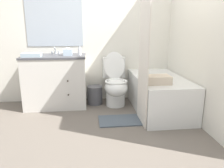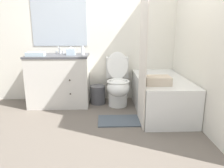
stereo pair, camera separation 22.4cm
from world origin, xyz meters
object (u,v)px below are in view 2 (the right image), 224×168
(soap_dispenser, at_px, (83,51))
(hand_towel_folded, at_px, (36,54))
(bathtub, at_px, (161,95))
(wastebasket, at_px, (98,95))
(bath_mat, at_px, (119,121))
(bath_towel_folded, at_px, (158,80))
(sink_faucet, at_px, (60,51))
(toilet, at_px, (118,84))
(vanity_cabinet, at_px, (59,80))
(tissue_box, at_px, (71,52))

(soap_dispenser, relative_size, hand_towel_folded, 0.51)
(bathtub, relative_size, wastebasket, 4.42)
(bath_mat, bearing_deg, bath_towel_folded, -3.37)
(soap_dispenser, bearing_deg, bath_towel_folded, -35.44)
(soap_dispenser, bearing_deg, sink_faucet, 153.69)
(bath_mat, bearing_deg, bathtub, 27.20)
(toilet, bearing_deg, sink_faucet, 165.93)
(toilet, distance_m, bathtub, 0.72)
(vanity_cabinet, height_order, hand_towel_folded, hand_towel_folded)
(bathtub, distance_m, bath_towel_folded, 0.51)
(tissue_box, bearing_deg, toilet, -3.77)
(vanity_cabinet, distance_m, hand_towel_folded, 0.55)
(toilet, bearing_deg, bath_mat, -91.61)
(wastebasket, height_order, soap_dispenser, soap_dispenser)
(toilet, relative_size, wastebasket, 2.84)
(vanity_cabinet, xyz_separation_m, soap_dispenser, (0.40, -0.02, 0.47))
(sink_faucet, relative_size, bath_mat, 0.24)
(tissue_box, height_order, bath_towel_folded, tissue_box)
(wastebasket, bearing_deg, bath_towel_folded, -43.82)
(bathtub, xyz_separation_m, hand_towel_folded, (-1.90, 0.26, 0.59))
(vanity_cabinet, xyz_separation_m, sink_faucet, (-0.00, 0.17, 0.44))
(tissue_box, relative_size, bath_mat, 0.24)
(vanity_cabinet, xyz_separation_m, toilet, (0.96, -0.07, -0.07))
(bathtub, bearing_deg, toilet, 152.26)
(soap_dispenser, bearing_deg, hand_towel_folded, -171.01)
(sink_faucet, height_order, bath_towel_folded, sink_faucet)
(toilet, bearing_deg, soap_dispenser, 175.65)
(vanity_cabinet, relative_size, bath_mat, 1.67)
(wastebasket, distance_m, bath_towel_folded, 1.21)
(tissue_box, distance_m, bath_towel_folded, 1.46)
(wastebasket, relative_size, bath_towel_folded, 0.93)
(vanity_cabinet, bearing_deg, wastebasket, 1.75)
(bathtub, relative_size, soap_dispenser, 9.51)
(sink_faucet, distance_m, tissue_box, 0.29)
(bath_mat, bearing_deg, vanity_cabinet, 142.08)
(hand_towel_folded, relative_size, bath_towel_folded, 0.85)
(sink_faucet, bearing_deg, bath_towel_folded, -33.07)
(soap_dispenser, relative_size, bath_mat, 0.24)
(vanity_cabinet, distance_m, bath_towel_folded, 1.63)
(tissue_box, xyz_separation_m, bath_mat, (0.72, -0.71, -0.87))
(bath_towel_folded, bearing_deg, tissue_box, 148.65)
(toilet, distance_m, wastebasket, 0.40)
(bath_mat, bearing_deg, tissue_box, 135.38)
(tissue_box, bearing_deg, soap_dispenser, -2.02)
(wastebasket, height_order, tissue_box, tissue_box)
(tissue_box, distance_m, hand_towel_folded, 0.54)
(bathtub, bearing_deg, wastebasket, 156.66)
(wastebasket, relative_size, hand_towel_folded, 1.10)
(bathtub, xyz_separation_m, soap_dispenser, (-1.19, 0.37, 0.62))
(vanity_cabinet, distance_m, toilet, 0.96)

